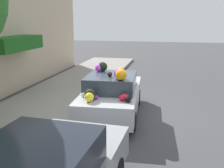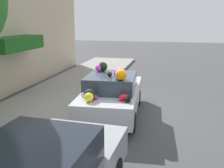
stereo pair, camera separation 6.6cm
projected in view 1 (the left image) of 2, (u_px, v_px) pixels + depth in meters
The scene contains 4 objects.
ground_plane at pixel (114, 115), 8.78m from camera, with size 60.00×60.00×0.00m, color #424244.
sidewalk_curb at pixel (40, 107), 9.35m from camera, with size 24.00×3.20×0.14m.
fire_hydrant at pixel (92, 82), 11.33m from camera, with size 0.20×0.20×0.70m.
art_car at pixel (112, 94), 8.58m from camera, with size 4.04×1.99×1.73m.
Camera 1 is at (-8.09, -1.76, 3.12)m, focal length 42.00 mm.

